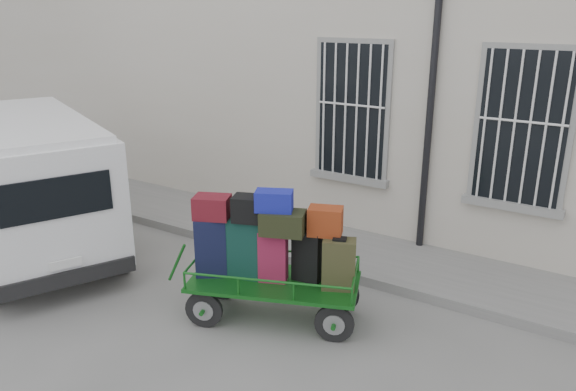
# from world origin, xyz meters

# --- Properties ---
(ground) EXTENTS (80.00, 80.00, 0.00)m
(ground) POSITION_xyz_m (0.00, 0.00, 0.00)
(ground) COLOR #63635F
(ground) RESTS_ON ground
(building) EXTENTS (24.00, 5.15, 6.00)m
(building) POSITION_xyz_m (0.00, 5.50, 3.00)
(building) COLOR beige
(building) RESTS_ON ground
(sidewalk) EXTENTS (24.00, 1.70, 0.15)m
(sidewalk) POSITION_xyz_m (0.00, 2.20, 0.07)
(sidewalk) COLOR slate
(sidewalk) RESTS_ON ground
(luggage_cart) EXTENTS (2.56, 1.68, 1.78)m
(luggage_cart) POSITION_xyz_m (0.04, -0.11, 0.94)
(luggage_cart) COLOR black
(luggage_cart) RESTS_ON ground
(van) EXTENTS (4.82, 3.55, 2.26)m
(van) POSITION_xyz_m (-4.46, -0.43, 1.30)
(van) COLOR white
(van) RESTS_ON ground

